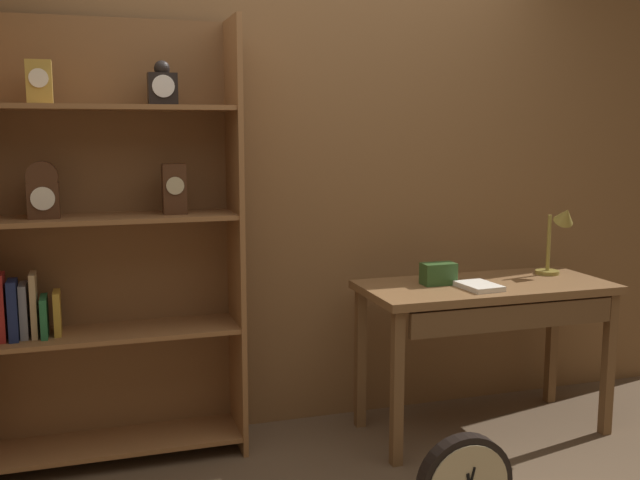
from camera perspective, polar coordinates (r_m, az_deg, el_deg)
name	(u,v)px	position (r m, az deg, el deg)	size (l,w,h in m)	color
back_wood_panel	(308,178)	(3.81, -0.97, 4.87)	(4.80, 0.05, 2.60)	brown
bookshelf	(104,250)	(3.50, -16.55, -0.76)	(1.18, 0.35, 2.06)	brown
workbench	(487,304)	(3.79, 12.94, -4.87)	(1.27, 0.57, 0.78)	brown
desk_lamp	(559,232)	(4.07, 18.19, 0.59)	(0.19, 0.19, 0.38)	olive
toolbox_small	(438,274)	(3.71, 9.23, -2.62)	(0.17, 0.10, 0.11)	#2D5123
open_repair_manual	(479,286)	(3.65, 12.31, -3.54)	(0.16, 0.22, 0.03)	silver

